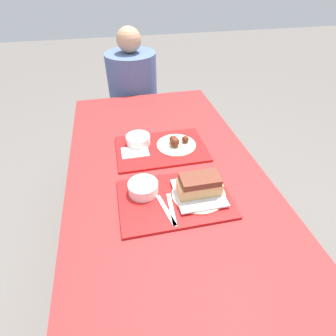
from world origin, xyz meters
TOP-DOWN VIEW (x-y plane):
  - ground_plane at (0.00, 0.00)m, footprint 12.00×12.00m
  - picnic_table at (0.00, 0.00)m, footprint 0.90×1.84m
  - picnic_bench_far at (0.00, 1.14)m, footprint 0.86×0.28m
  - tray_near at (-0.00, -0.15)m, footprint 0.46×0.31m
  - tray_far at (0.01, 0.22)m, footprint 0.46×0.31m
  - bowl_coleslaw_near at (-0.12, -0.09)m, footprint 0.13×0.13m
  - brisket_sandwich_plate at (0.10, -0.15)m, footprint 0.22×0.22m
  - plastic_fork_near at (-0.05, -0.21)m, footprint 0.05×0.17m
  - plastic_knife_near at (-0.03, -0.21)m, footprint 0.03×0.17m
  - bowl_coleslaw_far at (-0.10, 0.28)m, footprint 0.13×0.13m
  - wings_plate_far at (0.10, 0.22)m, footprint 0.20×0.20m
  - napkin_far at (-0.12, 0.20)m, footprint 0.13×0.09m
  - person_seated_across at (-0.04, 1.14)m, footprint 0.38×0.38m

SIDE VIEW (x-z plane):
  - ground_plane at x=0.00m, z-range 0.00..0.00m
  - picnic_bench_far at x=0.00m, z-range 0.15..0.58m
  - picnic_table at x=0.00m, z-range 0.28..1.02m
  - person_seated_across at x=-0.04m, z-range 0.36..1.08m
  - tray_near at x=0.00m, z-range 0.73..0.74m
  - tray_far at x=0.01m, z-range 0.73..0.74m
  - plastic_fork_near at x=-0.05m, z-range 0.74..0.75m
  - plastic_knife_near at x=-0.03m, z-range 0.74..0.75m
  - napkin_far at x=-0.12m, z-range 0.74..0.75m
  - wings_plate_far at x=0.10m, z-range 0.73..0.79m
  - bowl_coleslaw_near at x=-0.12m, z-range 0.75..0.80m
  - bowl_coleslaw_far at x=-0.10m, z-range 0.75..0.80m
  - brisket_sandwich_plate at x=0.10m, z-range 0.73..0.83m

